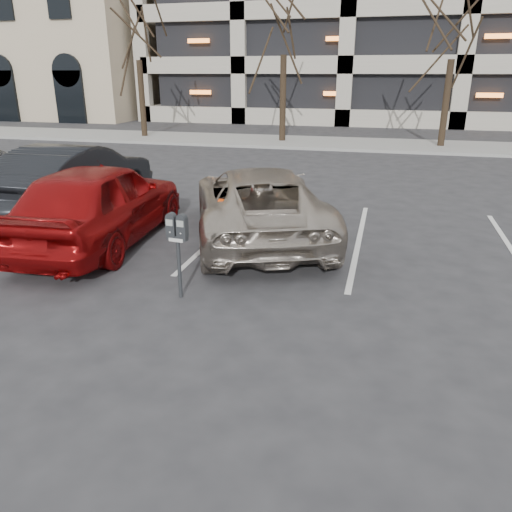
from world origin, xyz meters
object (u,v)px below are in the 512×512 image
(car_red, at_px, (100,202))
(tree_c, at_px, (459,0))
(tree_a, at_px, (135,9))
(parking_meter, at_px, (177,235))
(car_dark, at_px, (75,178))
(suv_silver, at_px, (259,203))

(car_red, bearing_deg, tree_c, -120.28)
(tree_a, distance_m, tree_c, 14.00)
(parking_meter, relative_size, car_dark, 0.26)
(parking_meter, bearing_deg, tree_c, 79.68)
(car_red, xyz_separation_m, car_dark, (-1.88, 2.03, -0.01))
(tree_c, xyz_separation_m, parking_meter, (-4.98, -17.00, -4.83))
(car_dark, bearing_deg, suv_silver, 168.92)
(tree_a, relative_size, parking_meter, 6.47)
(tree_a, bearing_deg, tree_c, 0.00)
(tree_a, distance_m, car_red, 17.18)
(tree_a, height_order, car_dark, tree_a)
(suv_silver, bearing_deg, parking_meter, 61.29)
(car_red, distance_m, car_dark, 2.77)
(parking_meter, distance_m, car_dark, 5.87)
(suv_silver, distance_m, car_dark, 4.82)
(suv_silver, bearing_deg, tree_c, -128.89)
(tree_c, relative_size, car_dark, 1.68)
(car_dark, bearing_deg, car_red, 133.20)
(tree_a, height_order, suv_silver, tree_a)
(parking_meter, xyz_separation_m, car_red, (-2.43, 1.96, -0.16))
(tree_c, distance_m, parking_meter, 18.36)
(tree_c, bearing_deg, suv_silver, -108.07)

